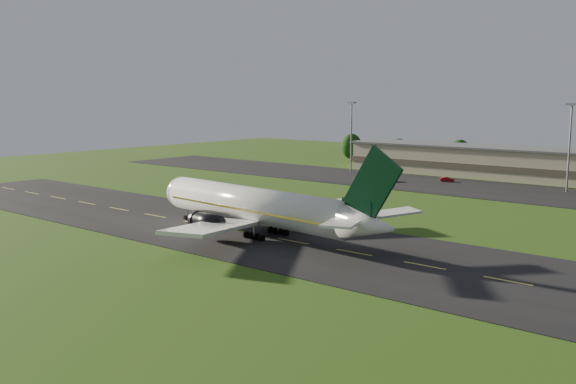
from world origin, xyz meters
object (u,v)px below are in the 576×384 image
Objects in this scene: light_mast_west at (351,128)px; service_vehicle_a at (391,179)px; airliner at (257,206)px; light_mast_centre at (570,137)px; service_vehicle_b at (447,179)px.

service_vehicle_a is (19.87, -10.71, -11.98)m from light_mast_west.
light_mast_centre is (23.41, 80.08, 8.08)m from airliner.
service_vehicle_a is at bearing -165.05° from light_mast_centre.
airliner reaches higher than service_vehicle_b.
service_vehicle_a is at bearing -28.33° from light_mast_west.
light_mast_west is 5.62× the size of service_vehicle_b.
service_vehicle_a is 1.06× the size of service_vehicle_b.
service_vehicle_a is (-40.13, -10.71, -11.98)m from light_mast_centre.
service_vehicle_b is (30.89, -1.43, -12.04)m from light_mast_west.
light_mast_west is at bearing 180.00° from light_mast_centre.
light_mast_centre reaches higher than airliner.
light_mast_west is 25.56m from service_vehicle_a.
light_mast_centre is 5.29× the size of service_vehicle_a.
light_mast_west reaches higher than service_vehicle_a.
light_mast_west is (-36.59, 80.08, 8.08)m from airliner.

